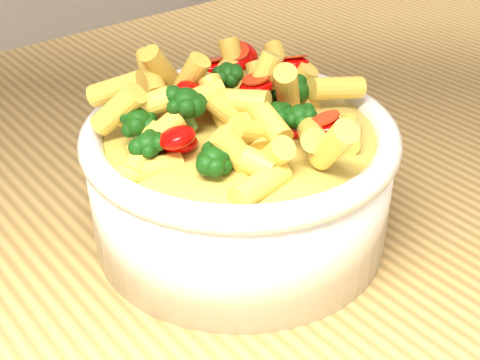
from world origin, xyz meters
TOP-DOWN VIEW (x-y plane):
  - table at (0.00, 0.00)m, footprint 1.20×0.80m
  - serving_bowl at (-0.10, -0.08)m, footprint 0.23×0.23m
  - pasta_salad at (-0.10, -0.08)m, footprint 0.18×0.18m

SIDE VIEW (x-z plane):
  - table at x=0.00m, z-range 0.35..1.25m
  - serving_bowl at x=-0.10m, z-range 0.90..1.00m
  - pasta_salad at x=-0.10m, z-range 0.99..1.03m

